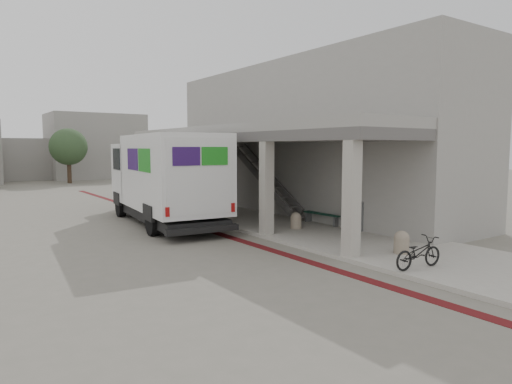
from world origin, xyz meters
TOP-DOWN VIEW (x-y plane):
  - ground at (0.00, 0.00)m, footprint 120.00×120.00m
  - bike_lane_stripe at (1.00, 2.00)m, footprint 0.35×40.00m
  - sidewalk at (4.00, 0.00)m, footprint 4.40×28.00m
  - transit_building at (6.83, 4.50)m, footprint 7.60×17.00m
  - tree_mid at (2.00, 30.00)m, footprint 3.20×3.20m
  - tree_right at (10.00, 29.00)m, footprint 3.20×3.20m
  - fedex_truck at (0.30, 5.12)m, footprint 3.43×8.69m
  - bench at (5.14, 0.90)m, footprint 0.52×1.84m
  - bollard_near at (3.53, -4.10)m, footprint 0.43×0.43m
  - bollard_far at (3.59, 0.70)m, footprint 0.41×0.41m
  - utility_cabinet at (5.00, -0.81)m, footprint 0.53×0.68m
  - bicycle_black at (2.50, -5.40)m, footprint 1.56×0.66m

SIDE VIEW (x-z plane):
  - ground at x=0.00m, z-range 0.00..0.00m
  - bike_lane_stripe at x=1.00m, z-range 0.00..0.01m
  - sidewalk at x=4.00m, z-range 0.00..0.12m
  - bollard_far at x=3.59m, z-range 0.12..0.73m
  - bench at x=5.14m, z-range 0.21..0.64m
  - bollard_near at x=3.53m, z-range 0.12..0.77m
  - bicycle_black at x=2.50m, z-range 0.12..0.92m
  - utility_cabinet at x=5.00m, z-range 0.12..1.17m
  - fedex_truck at x=0.30m, z-range 0.12..3.73m
  - tree_mid at x=2.00m, z-range 0.78..5.58m
  - tree_right at x=10.00m, z-range 0.78..5.58m
  - transit_building at x=6.83m, z-range -0.10..6.90m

